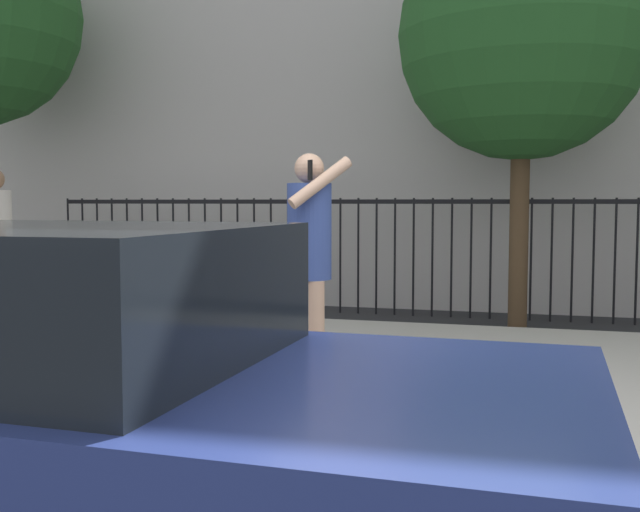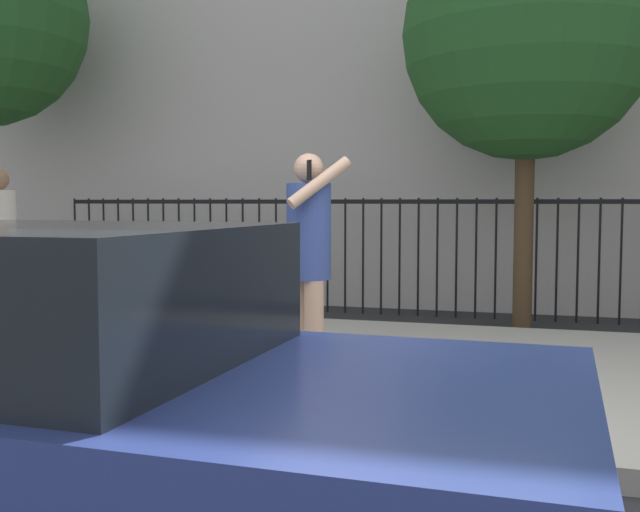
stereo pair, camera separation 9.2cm
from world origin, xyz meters
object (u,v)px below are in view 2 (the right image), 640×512
at_px(parked_hatchback, 39,410).
at_px(street_tree_near, 527,36).
at_px(pedestrian_walking, 0,241).
at_px(pedestrian_on_phone, 307,250).

distance_m(parked_hatchback, street_tree_near, 7.55).
relative_size(parked_hatchback, pedestrian_walking, 2.44).
relative_size(parked_hatchback, pedestrian_on_phone, 2.40).
bearing_deg(street_tree_near, pedestrian_walking, -150.57).
xyz_separation_m(pedestrian_on_phone, street_tree_near, (1.51, 3.85, 2.33)).
distance_m(pedestrian_on_phone, street_tree_near, 4.75).
distance_m(pedestrian_on_phone, pedestrian_walking, 3.76).
height_order(pedestrian_on_phone, street_tree_near, street_tree_near).
bearing_deg(parked_hatchback, street_tree_near, 75.75).
xyz_separation_m(parked_hatchback, pedestrian_on_phone, (0.22, 2.94, 0.48)).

